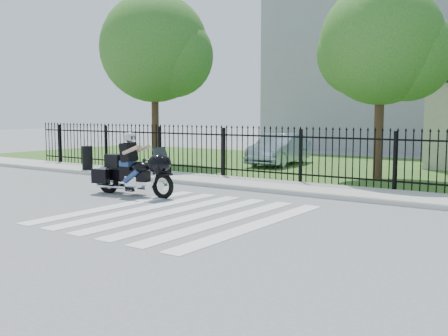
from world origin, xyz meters
The scene contains 12 objects.
ground centered at (0.00, 0.00, 0.00)m, with size 120.00×120.00×0.00m, color slate.
crosswalk centered at (0.00, 0.00, 0.01)m, with size 5.00×5.50×0.01m, color silver, non-canonical shape.
sidewalk centered at (0.00, 5.00, 0.06)m, with size 40.00×2.00×0.12m, color #ADAAA3.
curb centered at (0.00, 4.00, 0.06)m, with size 40.00×0.12×0.12m, color #ADAAA3.
grass_strip centered at (0.00, 12.00, 0.01)m, with size 40.00×12.00×0.02m, color #2C501B.
iron_fence centered at (0.00, 6.00, 0.90)m, with size 26.00×0.04×1.80m.
tree_left centered at (-8.50, 8.50, 5.17)m, with size 4.80×4.80×7.58m.
tree_mid centered at (1.50, 9.00, 4.67)m, with size 4.20×4.20×6.78m.
building_tall centered at (-3.00, 26.00, 6.00)m, with size 15.00×10.00×12.00m, color #919399.
motorcycle_rider centered at (-2.96, 1.43, 0.74)m, with size 2.74×0.91×1.81m.
parked_car centered at (-3.69, 11.29, 0.71)m, with size 1.46×4.20×1.38m, color #98AAC0.
litter_bin centered at (-8.42, 4.49, 0.58)m, with size 0.41×0.41×0.92m, color black.
Camera 1 is at (7.53, -9.09, 2.31)m, focal length 42.00 mm.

